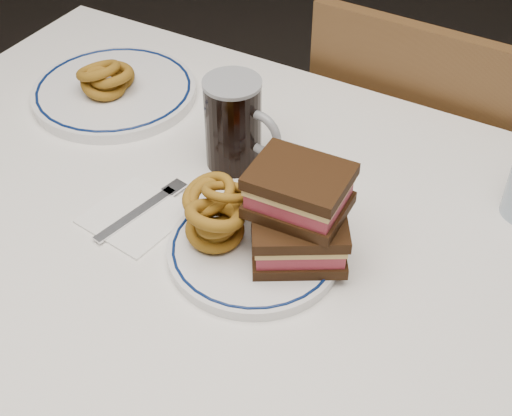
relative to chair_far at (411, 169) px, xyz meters
The scene contains 10 objects.
dining_table 0.62m from the chair_far, 102.29° to the right, with size 1.27×0.87×0.75m.
chair_far is the anchor object (origin of this frame).
main_plate 0.69m from the chair_far, 93.37° to the right, with size 0.25×0.25×0.02m.
reuben_sandwich 0.70m from the chair_far, 88.36° to the right, with size 0.16×0.15×0.13m.
onion_rings_main 0.72m from the chair_far, 98.58° to the right, with size 0.12×0.13×0.11m.
ketchup_ramekin 0.65m from the chair_far, 96.88° to the right, with size 0.05×0.05×0.03m.
beer_mug 0.61m from the chair_far, 109.91° to the right, with size 0.14×0.09×0.15m.
far_plate 0.68m from the chair_far, 138.32° to the right, with size 0.30×0.30×0.02m.
onion_rings_far 0.70m from the chair_far, 138.15° to the right, with size 0.11×0.12×0.07m.
napkin_fork 0.74m from the chair_far, 109.41° to the right, with size 0.15×0.17×0.01m.
Camera 1 is at (0.44, -0.66, 1.47)m, focal length 50.00 mm.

